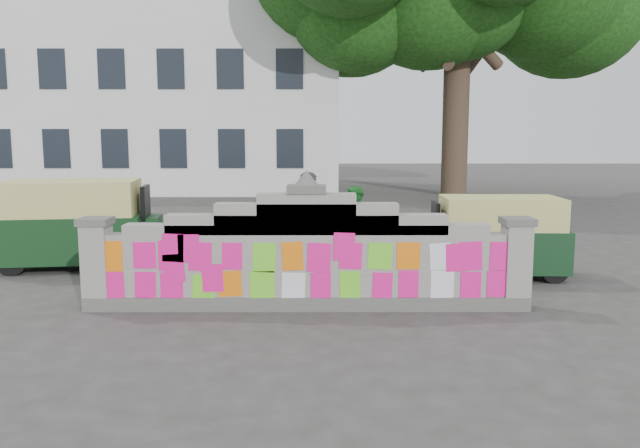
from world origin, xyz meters
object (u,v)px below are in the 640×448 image
Objects in this scene: cyclist_rider at (310,235)px; rickshaw_left at (78,223)px; cyclist_bike at (310,254)px; pedestrian at (356,223)px; rickshaw_right at (496,235)px.

rickshaw_left is (-4.43, 1.26, 0.04)m from cyclist_rider.
cyclist_bike is at bearing -0.00° from cyclist_rider.
cyclist_rider is 0.53× the size of rickshaw_left.
pedestrian reaches higher than rickshaw_right.
rickshaw_right is at bearing -95.14° from cyclist_bike.
pedestrian is 5.39m from rickshaw_left.
cyclist_bike is 3.33m from rickshaw_right.
rickshaw_right is (7.72, -0.80, -0.12)m from rickshaw_left.
pedestrian is (0.89, 2.09, 0.26)m from cyclist_bike.
cyclist_rider is at bearing 10.24° from rickshaw_right.
rickshaw_right reaches higher than cyclist_bike.
cyclist_rider is at bearing -0.00° from cyclist_bike.
cyclist_rider is at bearing -23.27° from rickshaw_left.
cyclist_rider is 1.10× the size of pedestrian.
cyclist_rider is 4.60m from rickshaw_left.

